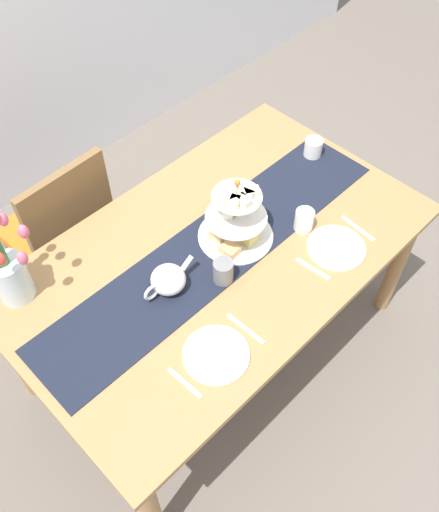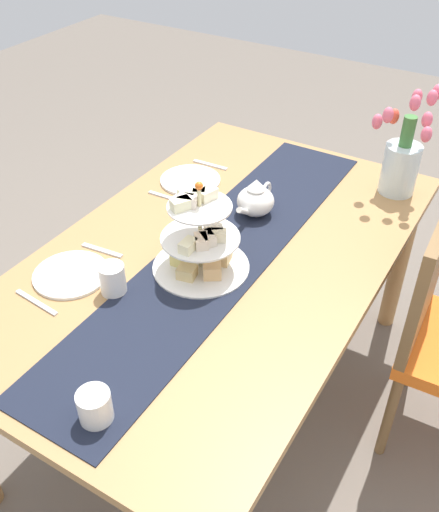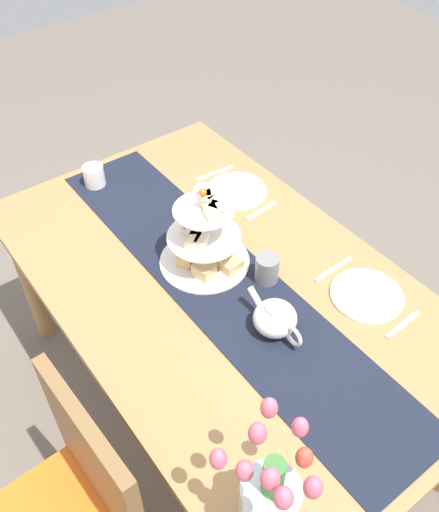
{
  "view_description": "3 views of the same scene",
  "coord_description": "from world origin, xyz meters",
  "px_view_note": "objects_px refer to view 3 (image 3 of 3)",
  "views": [
    {
      "loc": [
        -0.96,
        -0.97,
        2.41
      ],
      "look_at": [
        -0.06,
        -0.07,
        0.81
      ],
      "focal_mm": 38.89,
      "sensor_mm": 36.0,
      "label": 1
    },
    {
      "loc": [
        1.27,
        0.77,
        1.85
      ],
      "look_at": [
        0.06,
        0.04,
        0.77
      ],
      "focal_mm": 40.45,
      "sensor_mm": 36.0,
      "label": 2
    },
    {
      "loc": [
        -0.98,
        0.74,
        2.05
      ],
      "look_at": [
        0.08,
        -0.05,
        0.75
      ],
      "focal_mm": 39.1,
      "sensor_mm": 36.0,
      "label": 3
    }
  ],
  "objects_px": {
    "cream_jug": "(94,176)",
    "dinner_plate_right": "(237,191)",
    "knife_left": "(334,269)",
    "fork_left": "(403,325)",
    "mug_grey": "(267,269)",
    "tulip_vase": "(270,498)",
    "knife_right": "(214,173)",
    "mug_white_text": "(204,199)",
    "teapot": "(275,317)",
    "dinner_plate_left": "(367,295)",
    "tiered_cake_stand": "(205,241)",
    "dining_table": "(223,299)",
    "fork_right": "(261,211)"
  },
  "relations": [
    {
      "from": "dinner_plate_left",
      "to": "knife_left",
      "type": "bearing_deg",
      "value": 0.0
    },
    {
      "from": "cream_jug",
      "to": "dinner_plate_right",
      "type": "xyz_separation_m",
      "value": [
        -0.36,
        -0.41,
        -0.04
      ]
    },
    {
      "from": "cream_jug",
      "to": "mug_grey",
      "type": "bearing_deg",
      "value": -165.27
    },
    {
      "from": "fork_right",
      "to": "knife_right",
      "type": "height_order",
      "value": "same"
    },
    {
      "from": "fork_right",
      "to": "dining_table",
      "type": "bearing_deg",
      "value": 120.99
    },
    {
      "from": "teapot",
      "to": "dinner_plate_left",
      "type": "relative_size",
      "value": 1.04
    },
    {
      "from": "teapot",
      "to": "dinner_plate_left",
      "type": "height_order",
      "value": "teapot"
    },
    {
      "from": "knife_left",
      "to": "mug_grey",
      "type": "relative_size",
      "value": 1.79
    },
    {
      "from": "tulip_vase",
      "to": "mug_white_text",
      "type": "height_order",
      "value": "tulip_vase"
    },
    {
      "from": "knife_left",
      "to": "dining_table",
      "type": "bearing_deg",
      "value": 60.69
    },
    {
      "from": "dinner_plate_right",
      "to": "fork_right",
      "type": "height_order",
      "value": "dinner_plate_right"
    },
    {
      "from": "tiered_cake_stand",
      "to": "dinner_plate_right",
      "type": "distance_m",
      "value": 0.41
    },
    {
      "from": "knife_left",
      "to": "teapot",
      "type": "bearing_deg",
      "value": 102.6
    },
    {
      "from": "knife_left",
      "to": "mug_white_text",
      "type": "relative_size",
      "value": 1.79
    },
    {
      "from": "teapot",
      "to": "dinner_plate_right",
      "type": "xyz_separation_m",
      "value": [
        0.59,
        -0.32,
        -0.05
      ]
    },
    {
      "from": "tulip_vase",
      "to": "tiered_cake_stand",
      "type": "bearing_deg",
      "value": -26.38
    },
    {
      "from": "dining_table",
      "to": "teapot",
      "type": "distance_m",
      "value": 0.29
    },
    {
      "from": "mug_grey",
      "to": "knife_right",
      "type": "bearing_deg",
      "value": -20.22
    },
    {
      "from": "dining_table",
      "to": "tulip_vase",
      "type": "height_order",
      "value": "tulip_vase"
    },
    {
      "from": "dining_table",
      "to": "dinner_plate_left",
      "type": "height_order",
      "value": "dinner_plate_left"
    },
    {
      "from": "dinner_plate_right",
      "to": "dinner_plate_left",
      "type": "bearing_deg",
      "value": 180.0
    },
    {
      "from": "tulip_vase",
      "to": "knife_right",
      "type": "relative_size",
      "value": 2.33
    },
    {
      "from": "dinner_plate_right",
      "to": "tiered_cake_stand",
      "type": "bearing_deg",
      "value": 126.63
    },
    {
      "from": "dining_table",
      "to": "cream_jug",
      "type": "bearing_deg",
      "value": 7.52
    },
    {
      "from": "tiered_cake_stand",
      "to": "knife_right",
      "type": "distance_m",
      "value": 0.51
    },
    {
      "from": "tiered_cake_stand",
      "to": "fork_left",
      "type": "height_order",
      "value": "tiered_cake_stand"
    },
    {
      "from": "cream_jug",
      "to": "knife_right",
      "type": "distance_m",
      "value": 0.47
    },
    {
      "from": "dining_table",
      "to": "mug_grey",
      "type": "relative_size",
      "value": 17.59
    },
    {
      "from": "dinner_plate_right",
      "to": "fork_right",
      "type": "distance_m",
      "value": 0.15
    },
    {
      "from": "tiered_cake_stand",
      "to": "dinner_plate_left",
      "type": "xyz_separation_m",
      "value": [
        -0.43,
        -0.32,
        -0.09
      ]
    },
    {
      "from": "tulip_vase",
      "to": "fork_left",
      "type": "relative_size",
      "value": 2.64
    },
    {
      "from": "dining_table",
      "to": "mug_white_text",
      "type": "relative_size",
      "value": 17.59
    },
    {
      "from": "dinner_plate_right",
      "to": "fork_right",
      "type": "relative_size",
      "value": 1.53
    },
    {
      "from": "fork_left",
      "to": "mug_white_text",
      "type": "distance_m",
      "value": 0.81
    },
    {
      "from": "cream_jug",
      "to": "dinner_plate_right",
      "type": "relative_size",
      "value": 0.37
    },
    {
      "from": "tiered_cake_stand",
      "to": "fork_left",
      "type": "xyz_separation_m",
      "value": [
        -0.57,
        -0.32,
        -0.1
      ]
    },
    {
      "from": "dinner_plate_left",
      "to": "knife_left",
      "type": "height_order",
      "value": "dinner_plate_left"
    },
    {
      "from": "dinner_plate_left",
      "to": "fork_left",
      "type": "distance_m",
      "value": 0.15
    },
    {
      "from": "fork_left",
      "to": "mug_grey",
      "type": "relative_size",
      "value": 1.58
    },
    {
      "from": "dining_table",
      "to": "mug_white_text",
      "type": "xyz_separation_m",
      "value": [
        0.33,
        -0.16,
        0.14
      ]
    },
    {
      "from": "mug_grey",
      "to": "mug_white_text",
      "type": "xyz_separation_m",
      "value": [
        0.41,
        -0.05,
        -0.0
      ]
    },
    {
      "from": "tiered_cake_stand",
      "to": "cream_jug",
      "type": "xyz_separation_m",
      "value": [
        0.6,
        0.09,
        -0.06
      ]
    },
    {
      "from": "mug_grey",
      "to": "mug_white_text",
      "type": "relative_size",
      "value": 1.0
    },
    {
      "from": "teapot",
      "to": "fork_left",
      "type": "xyz_separation_m",
      "value": [
        -0.22,
        -0.32,
        -0.06
      ]
    },
    {
      "from": "teapot",
      "to": "knife_left",
      "type": "distance_m",
      "value": 0.33
    },
    {
      "from": "knife_left",
      "to": "fork_left",
      "type": "bearing_deg",
      "value": 180.0
    },
    {
      "from": "tulip_vase",
      "to": "dinner_plate_right",
      "type": "relative_size",
      "value": 1.72
    },
    {
      "from": "tiered_cake_stand",
      "to": "fork_right",
      "type": "distance_m",
      "value": 0.35
    },
    {
      "from": "teapot",
      "to": "knife_left",
      "type": "xyz_separation_m",
      "value": [
        0.07,
        -0.32,
        -0.06
      ]
    },
    {
      "from": "dinner_plate_right",
      "to": "mug_white_text",
      "type": "relative_size",
      "value": 2.42
    }
  ]
}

